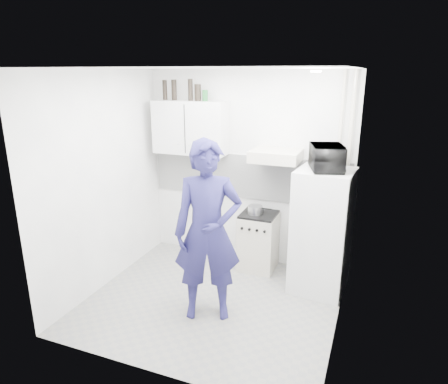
% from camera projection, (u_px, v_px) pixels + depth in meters
% --- Properties ---
extents(floor, '(2.80, 2.80, 0.00)m').
position_uv_depth(floor, '(212.00, 301.00, 4.66)').
color(floor, gray).
rests_on(floor, ground).
extents(ceiling, '(2.80, 2.80, 0.00)m').
position_uv_depth(ceiling, '(210.00, 68.00, 3.90)').
color(ceiling, white).
rests_on(ceiling, wall_back).
extents(wall_back, '(2.80, 0.00, 2.80)m').
position_uv_depth(wall_back, '(247.00, 169.00, 5.39)').
color(wall_back, white).
rests_on(wall_back, floor).
extents(wall_left, '(0.00, 2.60, 2.60)m').
position_uv_depth(wall_left, '(103.00, 182.00, 4.77)').
color(wall_left, white).
rests_on(wall_left, floor).
extents(wall_right, '(0.00, 2.60, 2.60)m').
position_uv_depth(wall_right, '(346.00, 211.00, 3.79)').
color(wall_right, white).
rests_on(wall_right, floor).
extents(person, '(0.83, 0.70, 1.94)m').
position_uv_depth(person, '(208.00, 232.00, 4.14)').
color(person, '#1D1B4B').
rests_on(person, floor).
extents(stove, '(0.47, 0.47, 0.76)m').
position_uv_depth(stove, '(258.00, 242.00, 5.35)').
color(stove, beige).
rests_on(stove, floor).
extents(fridge, '(0.68, 0.68, 1.50)m').
position_uv_depth(fridge, '(322.00, 232.00, 4.72)').
color(fridge, silver).
rests_on(fridge, floor).
extents(stove_top, '(0.45, 0.45, 0.03)m').
position_uv_depth(stove_top, '(259.00, 214.00, 5.24)').
color(stove_top, black).
rests_on(stove_top, stove).
extents(saucepan, '(0.19, 0.19, 0.11)m').
position_uv_depth(saucepan, '(255.00, 210.00, 5.21)').
color(saucepan, silver).
rests_on(saucepan, stove_top).
extents(microwave, '(0.59, 0.48, 0.28)m').
position_uv_depth(microwave, '(327.00, 158.00, 4.46)').
color(microwave, black).
rests_on(microwave, fridge).
extents(bottle_a, '(0.06, 0.06, 0.26)m').
position_uv_depth(bottle_a, '(165.00, 90.00, 5.33)').
color(bottle_a, black).
rests_on(bottle_a, upper_cabinet).
extents(bottle_b, '(0.07, 0.07, 0.27)m').
position_uv_depth(bottle_b, '(174.00, 90.00, 5.28)').
color(bottle_b, black).
rests_on(bottle_b, upper_cabinet).
extents(bottle_d, '(0.06, 0.06, 0.28)m').
position_uv_depth(bottle_d, '(190.00, 90.00, 5.20)').
color(bottle_d, black).
rests_on(bottle_d, upper_cabinet).
extents(canister_a, '(0.09, 0.09, 0.21)m').
position_uv_depth(canister_a, '(198.00, 93.00, 5.17)').
color(canister_a, black).
rests_on(canister_a, upper_cabinet).
extents(canister_b, '(0.07, 0.07, 0.14)m').
position_uv_depth(canister_b, '(205.00, 96.00, 5.14)').
color(canister_b, '#144C1E').
rests_on(canister_b, upper_cabinet).
extents(upper_cabinet, '(1.00, 0.35, 0.70)m').
position_uv_depth(upper_cabinet, '(191.00, 127.00, 5.34)').
color(upper_cabinet, silver).
rests_on(upper_cabinet, wall_back).
extents(range_hood, '(0.60, 0.50, 0.14)m').
position_uv_depth(range_hood, '(276.00, 156.00, 4.94)').
color(range_hood, beige).
rests_on(range_hood, wall_back).
extents(backsplash, '(2.74, 0.03, 0.60)m').
position_uv_depth(backsplash, '(247.00, 177.00, 5.41)').
color(backsplash, white).
rests_on(backsplash, wall_back).
extents(pipe_a, '(0.05, 0.05, 2.60)m').
position_uv_depth(pipe_a, '(346.00, 180.00, 4.87)').
color(pipe_a, beige).
rests_on(pipe_a, floor).
extents(pipe_b, '(0.04, 0.04, 2.60)m').
position_uv_depth(pipe_b, '(336.00, 179.00, 4.91)').
color(pipe_b, beige).
rests_on(pipe_b, floor).
extents(ceiling_spot_fixture, '(0.10, 0.10, 0.02)m').
position_uv_depth(ceiling_spot_fixture, '(316.00, 71.00, 3.74)').
color(ceiling_spot_fixture, white).
rests_on(ceiling_spot_fixture, ceiling).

